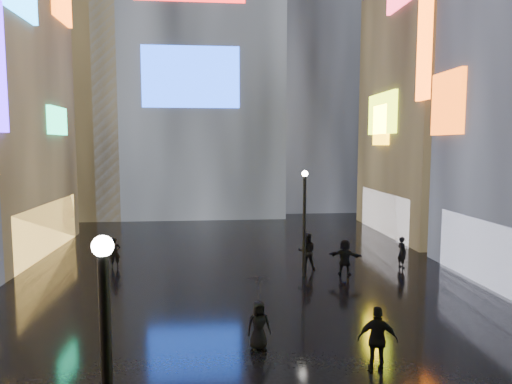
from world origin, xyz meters
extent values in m
plane|color=black|center=(0.00, 20.00, 0.00)|extent=(140.00, 140.00, 0.00)
cube|color=#FFC659|center=(-11.10, 26.00, 1.50)|extent=(0.20, 10.00, 3.00)
cube|color=#1CFFA2|center=(-10.85, 27.82, 7.91)|extent=(0.25, 3.00, 1.71)
cube|color=#FF580C|center=(-10.85, 29.70, 15.31)|extent=(0.25, 3.32, 1.94)
cube|color=white|center=(11.10, 17.00, 1.50)|extent=(0.20, 9.00, 3.00)
cube|color=#FF580C|center=(10.85, 21.12, 8.58)|extent=(0.25, 2.99, 3.26)
cube|color=#FF580C|center=(10.85, 24.00, 14.00)|extent=(0.25, 1.40, 10.00)
cube|color=black|center=(16.00, 30.00, 14.00)|extent=(10.00, 12.00, 28.00)
cube|color=white|center=(11.10, 30.00, 1.50)|extent=(0.20, 9.00, 3.00)
cube|color=#D6FF19|center=(10.85, 30.32, 8.66)|extent=(0.25, 4.92, 2.91)
cube|color=#FFAC0C|center=(10.85, 30.44, 7.84)|extent=(0.25, 2.63, 2.87)
cube|color=#194CFF|center=(-3.00, 36.90, 12.00)|extent=(8.00, 0.20, 5.00)
cube|color=black|center=(9.00, 46.00, 17.00)|extent=(12.00, 12.00, 34.00)
cube|color=black|center=(-14.00, 42.00, 13.00)|extent=(10.00, 10.00, 26.00)
sphere|color=white|center=(-2.83, 4.56, 5.05)|extent=(0.30, 0.30, 0.30)
cylinder|color=black|center=(3.12, 19.82, 2.50)|extent=(0.16, 0.16, 5.00)
sphere|color=white|center=(3.12, 19.82, 5.05)|extent=(0.30, 0.30, 0.30)
imported|color=black|center=(3.30, 10.27, 0.95)|extent=(1.19, 0.71, 1.90)
imported|color=black|center=(0.09, 12.04, 0.77)|extent=(0.82, 0.60, 1.54)
imported|color=black|center=(5.17, 19.82, 0.89)|extent=(1.73, 1.15, 1.79)
imported|color=black|center=(-6.46, 22.35, 0.79)|extent=(0.65, 0.52, 1.57)
imported|color=black|center=(3.52, 21.03, 0.95)|extent=(1.02, 0.85, 1.89)
imported|color=black|center=(0.09, 12.04, 1.95)|extent=(1.14, 1.15, 0.82)
imported|color=black|center=(8.56, 20.90, 0.82)|extent=(0.54, 0.68, 1.64)
camera|label=1|loc=(-1.32, -1.73, 6.43)|focal=32.00mm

